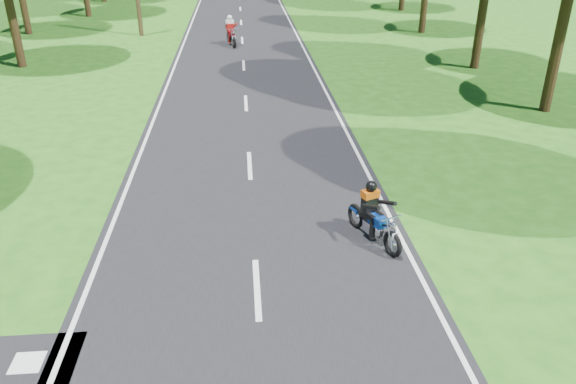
{
  "coord_description": "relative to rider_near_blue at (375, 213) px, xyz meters",
  "views": [
    {
      "loc": [
        -0.16,
        -6.97,
        6.57
      ],
      "look_at": [
        0.78,
        4.0,
        1.1
      ],
      "focal_mm": 35.0,
      "sensor_mm": 36.0,
      "label": 1
    }
  ],
  "objects": [
    {
      "name": "ground",
      "position": [
        -2.64,
        -3.58,
        -0.72
      ],
      "size": [
        160.0,
        160.0,
        0.0
      ],
      "primitive_type": "plane",
      "color": "#215613",
      "rests_on": "ground"
    },
    {
      "name": "rider_near_blue",
      "position": [
        0.0,
        0.0,
        0.0
      ],
      "size": [
        1.16,
        1.76,
        1.39
      ],
      "primitive_type": null,
      "rotation": [
        0.0,
        0.0,
        0.4
      ],
      "color": "#0D3797",
      "rests_on": "main_road"
    },
    {
      "name": "rider_far_red",
      "position": [
        -3.25,
        21.16,
        0.1
      ],
      "size": [
        1.0,
        2.0,
        1.6
      ],
      "primitive_type": null,
      "rotation": [
        0.0,
        0.0,
        0.2
      ],
      "color": "maroon",
      "rests_on": "main_road"
    }
  ]
}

